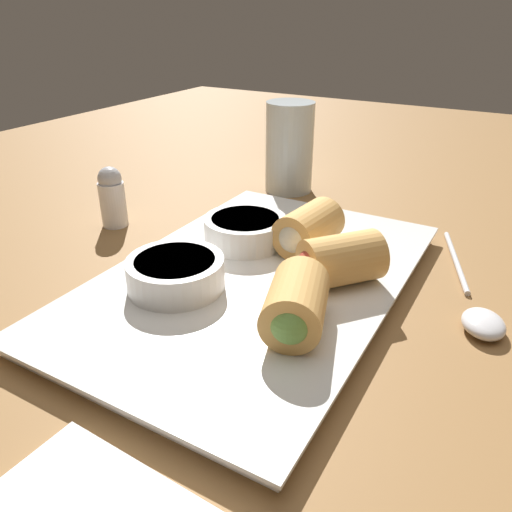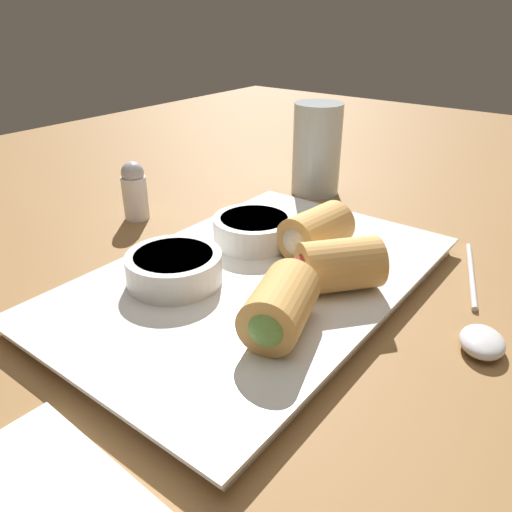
% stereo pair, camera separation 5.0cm
% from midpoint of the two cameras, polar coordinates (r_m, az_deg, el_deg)
% --- Properties ---
extents(table_surface, '(1.80, 1.40, 0.02)m').
position_cam_midpoint_polar(table_surface, '(0.47, -2.99, -2.76)').
color(table_surface, olive).
rests_on(table_surface, ground).
extents(serving_plate, '(0.35, 0.23, 0.01)m').
position_cam_midpoint_polar(serving_plate, '(0.43, -3.35, -2.99)').
color(serving_plate, silver).
rests_on(serving_plate, table_surface).
extents(roll_front_left, '(0.07, 0.06, 0.04)m').
position_cam_midpoint_polar(roll_front_left, '(0.34, 0.31, -5.90)').
color(roll_front_left, '#DBA356').
rests_on(roll_front_left, serving_plate).
extents(roll_front_right, '(0.07, 0.05, 0.04)m').
position_cam_midpoint_polar(roll_front_right, '(0.45, 2.69, 2.94)').
color(roll_front_right, '#DBA356').
rests_on(roll_front_right, serving_plate).
extents(roll_back_left, '(0.08, 0.07, 0.04)m').
position_cam_midpoint_polar(roll_back_left, '(0.40, 5.80, -0.60)').
color(roll_back_left, '#DBA356').
rests_on(roll_back_left, serving_plate).
extents(dipping_bowl_near, '(0.08, 0.08, 0.03)m').
position_cam_midpoint_polar(dipping_bowl_near, '(0.47, -4.26, 3.03)').
color(dipping_bowl_near, white).
rests_on(dipping_bowl_near, serving_plate).
extents(dipping_bowl_far, '(0.08, 0.08, 0.03)m').
position_cam_midpoint_polar(dipping_bowl_far, '(0.41, -12.68, -1.92)').
color(dipping_bowl_far, white).
rests_on(dipping_bowl_far, serving_plate).
extents(spoon, '(0.19, 0.08, 0.01)m').
position_cam_midpoint_polar(spoon, '(0.41, 20.89, -6.40)').
color(spoon, silver).
rests_on(spoon, table_surface).
extents(drinking_glass, '(0.06, 0.06, 0.11)m').
position_cam_midpoint_polar(drinking_glass, '(0.65, 1.58, 12.25)').
color(drinking_glass, silver).
rests_on(drinking_glass, table_surface).
extents(salt_shaker, '(0.03, 0.03, 0.07)m').
position_cam_midpoint_polar(salt_shaker, '(0.57, -18.58, 6.37)').
color(salt_shaker, silver).
rests_on(salt_shaker, table_surface).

